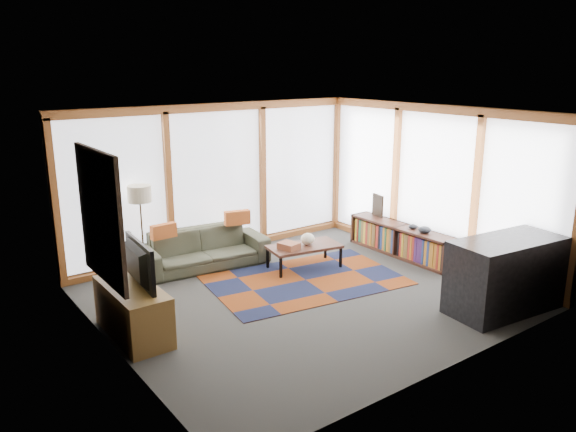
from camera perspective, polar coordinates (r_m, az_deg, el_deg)
ground at (r=8.16m, az=1.68°, el=-8.07°), size 5.50×5.50×0.00m
room_envelope at (r=8.42m, az=2.07°, el=3.65°), size 5.52×5.02×2.62m
rug at (r=8.69m, az=1.81°, el=-6.53°), size 3.13×2.26×0.01m
sofa at (r=9.28m, az=-8.65°, el=-3.31°), size 2.18×1.04×0.61m
pillow_left at (r=8.89m, az=-12.53°, el=-1.51°), size 0.41×0.14×0.22m
pillow_right at (r=9.44m, az=-5.18°, el=-0.16°), size 0.45×0.23×0.24m
floor_lamp at (r=8.96m, az=-14.61°, el=-1.50°), size 0.36×0.36×1.45m
coffee_table at (r=9.15m, az=1.65°, el=-4.15°), size 1.25×0.77×0.39m
book_stack at (r=8.90m, az=0.08°, el=-3.04°), size 0.31×0.35×0.10m
vase at (r=9.09m, az=2.01°, el=-2.35°), size 0.26×0.26×0.19m
bookshelf at (r=9.91m, az=11.40°, el=-2.45°), size 0.39×2.15×0.54m
bowl_a at (r=9.49m, az=13.70°, el=-1.35°), size 0.25×0.25×0.11m
bowl_b at (r=9.68m, az=12.60°, el=-1.04°), size 0.16×0.16×0.08m
shelf_picture at (r=10.33m, az=9.11°, el=1.07°), size 0.10×0.31×0.40m
tv_console at (r=7.17m, az=-15.47°, el=-9.30°), size 0.53×1.28×0.64m
television at (r=6.97m, az=-15.56°, el=-4.72°), size 0.20×0.97×0.56m
bar_counter at (r=8.08m, az=21.21°, el=-5.60°), size 1.65×0.91×1.00m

